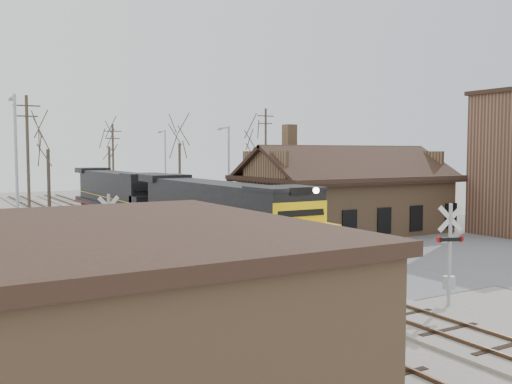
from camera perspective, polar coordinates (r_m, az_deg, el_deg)
ground at (r=26.01m, az=5.14°, el=-9.18°), size 140.00×140.00×0.00m
road at (r=26.01m, az=5.14°, el=-9.15°), size 60.00×9.00×0.03m
parking_lot at (r=41.36m, az=22.57°, el=-4.51°), size 22.00×26.00×0.03m
track_main at (r=38.98m, az=-7.79°, el=-4.68°), size 3.40×90.00×0.24m
track_siding at (r=37.51m, az=-14.18°, el=-5.10°), size 3.40×90.00×0.24m
depot at (r=42.30m, az=8.98°, el=-0.82°), size 15.20×9.31×7.90m
commercial_building at (r=13.28m, az=-22.18°, el=-12.76°), size 12.40×10.40×4.30m
locomotive_lead at (r=32.81m, az=-3.45°, el=-2.37°), size 2.93×19.60×4.35m
locomotive_trailing at (r=51.27m, az=-13.54°, el=-0.18°), size 2.93×19.60×4.12m
crossbuck_near at (r=23.32m, az=18.79°, el=-6.23°), size 1.09×0.46×3.97m
crossbuck_far at (r=26.97m, az=-14.46°, el=-4.73°), size 1.14×0.30×4.02m
streetlight_a at (r=36.62m, az=-22.87°, el=2.56°), size 0.25×2.04×9.32m
streetlight_b at (r=48.72m, az=-2.83°, el=2.42°), size 0.25×2.04×8.11m
streetlight_c at (r=61.21m, az=-9.10°, el=2.76°), size 0.25×2.04×8.25m
utility_pole_a at (r=47.40m, az=-21.84°, el=3.05°), size 2.00×0.24×10.29m
utility_pole_b at (r=65.86m, az=-14.09°, el=2.86°), size 2.00×0.24×9.07m
utility_pole_c at (r=61.16m, az=0.97°, el=3.62°), size 2.00×0.24×10.58m
tree_b at (r=56.55m, az=-20.12°, el=5.07°), size 4.14×4.14×10.14m
tree_c at (r=74.01m, az=-14.50°, el=5.29°), size 4.44×4.44×10.89m
tree_d at (r=66.46m, az=-7.67°, el=5.85°), size 4.64×4.64×11.38m
tree_e at (r=64.39m, az=-0.18°, el=5.37°), size 4.28×4.28×10.49m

